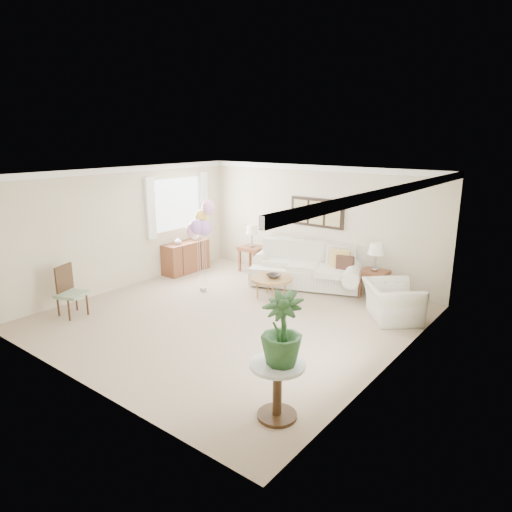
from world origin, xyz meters
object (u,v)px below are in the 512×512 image
at_px(accent_chair, 69,290).
at_px(sofa, 307,269).
at_px(balloon_cluster, 201,222).
at_px(coffee_table, 271,279).
at_px(armchair, 392,302).

bearing_deg(accent_chair, sofa, 58.51).
bearing_deg(balloon_cluster, accent_chair, -112.37).
bearing_deg(accent_chair, coffee_table, 51.67).
height_order(armchair, accent_chair, accent_chair).
bearing_deg(accent_chair, armchair, 35.96).
bearing_deg(accent_chair, balloon_cluster, 67.63).
distance_m(sofa, accent_chair, 4.89).
bearing_deg(sofa, balloon_cluster, -131.95).
xyz_separation_m(sofa, accent_chair, (-2.55, -4.17, 0.11)).
bearing_deg(coffee_table, sofa, 82.02).
bearing_deg(balloon_cluster, coffee_table, 22.61).
xyz_separation_m(coffee_table, balloon_cluster, (-1.38, -0.58, 1.10)).
bearing_deg(armchair, accent_chair, 86.08).
relative_size(sofa, coffee_table, 3.40).
relative_size(sofa, armchair, 2.85).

